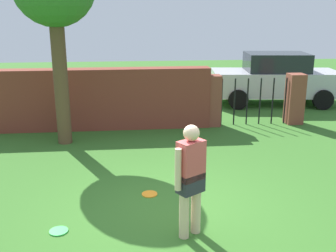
{
  "coord_description": "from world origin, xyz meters",
  "views": [
    {
      "loc": [
        -0.62,
        -5.57,
        3.05
      ],
      "look_at": [
        0.1,
        1.5,
        1.0
      ],
      "focal_mm": 42.58,
      "sensor_mm": 36.0,
      "label": 1
    }
  ],
  "objects": [
    {
      "name": "frisbee_orange",
      "position": [
        -0.3,
        0.72,
        0.01
      ],
      "size": [
        0.27,
        0.27,
        0.02
      ],
      "primitive_type": "cylinder",
      "color": "orange",
      "rests_on": "ground"
    },
    {
      "name": "frisbee_green",
      "position": [
        -1.67,
        -0.36,
        0.01
      ],
      "size": [
        0.27,
        0.27,
        0.02
      ],
      "primitive_type": "cylinder",
      "color": "green",
      "rests_on": "ground"
    },
    {
      "name": "person",
      "position": [
        0.19,
        -0.62,
        0.9
      ],
      "size": [
        0.47,
        0.38,
        1.62
      ],
      "rotation": [
        0.0,
        0.0,
        0.58
      ],
      "color": "beige",
      "rests_on": "ground"
    },
    {
      "name": "ground_plane",
      "position": [
        0.0,
        0.0,
        0.0
      ],
      "size": [
        40.0,
        40.0,
        0.0
      ],
      "primitive_type": "plane",
      "color": "#336623"
    },
    {
      "name": "brick_wall",
      "position": [
        -1.5,
        4.91,
        0.81
      ],
      "size": [
        6.1,
        0.5,
        1.62
      ],
      "primitive_type": "cube",
      "color": "brown",
      "rests_on": "ground"
    },
    {
      "name": "car",
      "position": [
        4.34,
        7.39,
        0.86
      ],
      "size": [
        4.36,
        2.27,
        1.72
      ],
      "rotation": [
        0.0,
        0.0,
        -0.11
      ],
      "color": "#B7B7BC",
      "rests_on": "ground"
    },
    {
      "name": "fence_gate",
      "position": [
        2.83,
        4.91,
        0.7
      ],
      "size": [
        2.79,
        0.44,
        1.4
      ],
      "color": "brown",
      "rests_on": "ground"
    }
  ]
}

